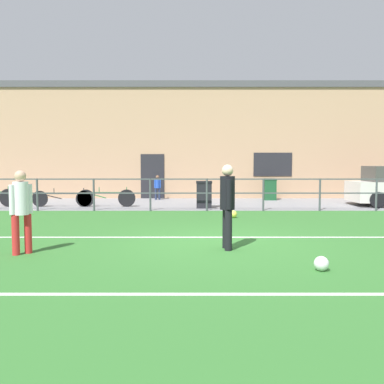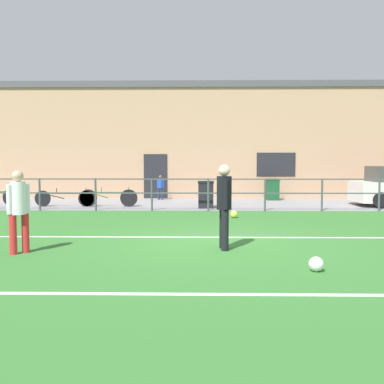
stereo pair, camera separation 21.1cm
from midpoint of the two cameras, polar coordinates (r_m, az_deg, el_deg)
name	(u,v)px [view 1 (the left image)]	position (r m, az deg, el deg)	size (l,w,h in m)	color
ground	(217,244)	(9.05, 2.70, -7.09)	(60.00, 44.00, 0.04)	#33702D
field_line_touchline	(215,237)	(9.78, 2.49, -6.11)	(36.00, 0.11, 0.00)	white
field_line_hash	(232,294)	(5.70, 4.36, -13.59)	(36.00, 0.11, 0.00)	white
pavement_strip	(205,204)	(17.46, 1.40, -1.59)	(48.00, 5.00, 0.02)	gray
perimeter_fence	(207,190)	(14.90, 1.64, 0.29)	(36.07, 0.07, 1.15)	#474C51
clubhouse_facade	(203,141)	(21.10, 1.17, 6.86)	(28.00, 2.56, 5.50)	tan
player_goalkeeper	(228,201)	(8.34, 4.10, -1.29)	(0.29, 0.46, 1.68)	black
player_striker	(21,207)	(8.55, -22.71, -1.86)	(0.34, 0.33, 1.58)	red
soccer_ball_match	(322,264)	(7.08, 16.27, -9.26)	(0.24, 0.24, 0.24)	white
soccer_ball_spare	(234,214)	(13.17, 5.17, -2.99)	(0.23, 0.23, 0.23)	#E5E04C
spectator_child	(158,186)	(19.21, -4.96, 0.83)	(0.30, 0.19, 1.11)	#232D4C
bicycle_parked_0	(62,198)	(16.91, -17.51, -0.83)	(2.30, 0.04, 0.72)	black
bicycle_parked_1	(106,198)	(16.48, -11.84, -0.77)	(2.22, 0.04, 0.76)	black
trash_bin_0	(204,194)	(15.72, 1.27, -0.32)	(0.59, 0.50, 1.00)	black
trash_bin_1	(270,189)	(19.31, 10.18, 0.38)	(0.56, 0.48, 0.97)	#194C28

